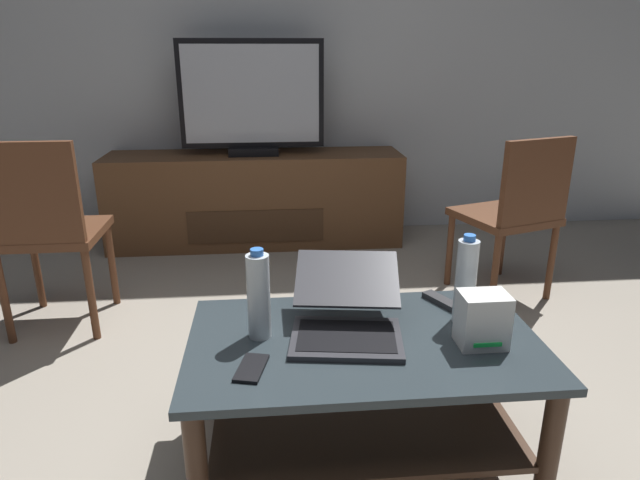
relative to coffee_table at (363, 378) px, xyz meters
The scene contains 14 objects.
ground_plane 0.34m from the coffee_table, behind, with size 7.68×7.68×0.00m, color #9E9384.
back_wall 2.77m from the coffee_table, 93.35° to the left, with size 6.40×0.12×2.80m, color silver.
coffee_table is the anchor object (origin of this frame).
media_cabinet 2.26m from the coffee_table, 99.53° to the left, with size 1.98×0.47×0.62m.
television 2.33m from the coffee_table, 99.62° to the left, with size 0.93×0.20×0.73m.
dining_chair 1.56m from the coffee_table, 49.64° to the left, with size 0.56×0.56×0.88m.
side_chair 1.66m from the coffee_table, 141.96° to the left, with size 0.44×0.44×0.93m.
laptop 0.21m from the coffee_table, 129.04° to the left, with size 0.39×0.46×0.19m.
router_box 0.41m from the coffee_table, 11.20° to the right, with size 0.14×0.11×0.17m.
water_bottle_near 0.42m from the coffee_table, behind, with size 0.07×0.07×0.29m.
water_bottle_far 0.45m from the coffee_table, 13.85° to the left, with size 0.07×0.07×0.30m.
cell_phone 0.40m from the coffee_table, 157.25° to the right, with size 0.07×0.14×0.01m, color black.
tv_remote 0.49m from the coffee_table, 21.81° to the left, with size 0.04×0.16×0.02m, color #2D2D30.
soundbar_remote 0.41m from the coffee_table, 34.36° to the left, with size 0.04×0.16×0.02m, color #2D2D30.
Camera 1 is at (-0.13, -1.46, 1.29)m, focal length 30.83 mm.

